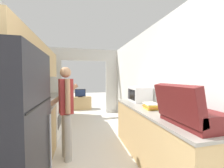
{
  "coord_description": "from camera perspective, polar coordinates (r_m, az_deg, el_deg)",
  "views": [
    {
      "loc": [
        -0.23,
        -0.76,
        1.41
      ],
      "look_at": [
        0.7,
        3.06,
        1.23
      ],
      "focal_mm": 22.0,
      "sensor_mm": 36.0,
      "label": 1
    }
  ],
  "objects": [
    {
      "name": "counter_right",
      "position": [
        2.52,
        17.23,
        -19.96
      ],
      "size": [
        0.62,
        2.23,
        0.89
      ],
      "color": "tan",
      "rests_on": "ground_plane"
    },
    {
      "name": "wall_far_with_doorway",
      "position": [
        5.36,
        -11.29,
        2.98
      ],
      "size": [
        2.96,
        0.06,
        2.5
      ],
      "color": "silver",
      "rests_on": "ground_plane"
    },
    {
      "name": "television",
      "position": [
        6.21,
        -13.03,
        -3.71
      ],
      "size": [
        0.45,
        0.16,
        0.35
      ],
      "color": "black",
      "rests_on": "tv_cabinet"
    },
    {
      "name": "book_stack",
      "position": [
        2.39,
        15.88,
        -8.84
      ],
      "size": [
        0.24,
        0.3,
        0.1
      ],
      "color": "gold",
      "rests_on": "counter_right"
    },
    {
      "name": "microwave",
      "position": [
        3.05,
        11.46,
        -4.18
      ],
      "size": [
        0.4,
        0.46,
        0.32
      ],
      "color": "white",
      "rests_on": "counter_right"
    },
    {
      "name": "wall_left",
      "position": [
        3.01,
        -33.23,
        3.71
      ],
      "size": [
        0.38,
        6.97,
        2.5
      ],
      "color": "silver",
      "rests_on": "ground_plane"
    },
    {
      "name": "tv_cabinet",
      "position": [
        6.31,
        -12.99,
        -7.7
      ],
      "size": [
        0.94,
        0.42,
        0.55
      ],
      "color": "tan",
      "rests_on": "ground_plane"
    },
    {
      "name": "wall_right",
      "position": [
        2.89,
        18.44,
        -0.65
      ],
      "size": [
        0.06,
        6.97,
        2.5
      ],
      "color": "silver",
      "rests_on": "ground_plane"
    },
    {
      "name": "counter_left",
      "position": [
        3.6,
        -25.93,
        -13.11
      ],
      "size": [
        0.62,
        3.34,
        0.89
      ],
      "color": "tan",
      "rests_on": "ground_plane"
    },
    {
      "name": "suitcase",
      "position": [
        1.72,
        28.56,
        -10.13
      ],
      "size": [
        0.47,
        0.65,
        0.45
      ],
      "color": "#5B1919",
      "rests_on": "counter_right"
    },
    {
      "name": "person",
      "position": [
        2.53,
        -18.53,
        -10.26
      ],
      "size": [
        0.51,
        0.44,
        1.59
      ],
      "rotation": [
        0.0,
        0.0,
        1.85
      ],
      "color": "#9E9E9E",
      "rests_on": "ground_plane"
    },
    {
      "name": "range_oven",
      "position": [
        3.48,
        -26.26,
        -13.61
      ],
      "size": [
        0.66,
        0.76,
        1.03
      ],
      "color": "white",
      "rests_on": "ground_plane"
    }
  ]
}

